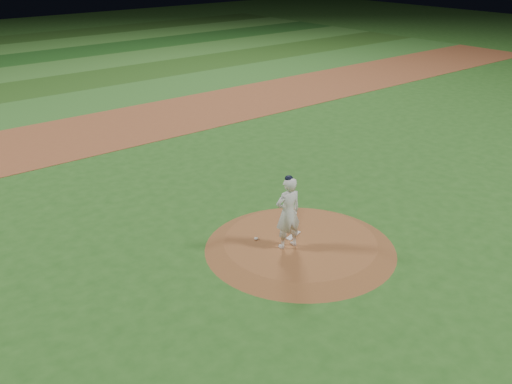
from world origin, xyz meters
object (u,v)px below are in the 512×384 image
at_px(pitching_rubber, 293,235).
at_px(pitcher_on_mound, 288,213).
at_px(pitchers_mound, 300,245).
at_px(rosin_bag, 256,238).

height_order(pitching_rubber, pitcher_on_mound, pitcher_on_mound).
bearing_deg(pitching_rubber, pitchers_mound, -114.65).
bearing_deg(pitching_rubber, pitcher_on_mound, -164.55).
relative_size(pitching_rubber, rosin_bag, 4.92).
relative_size(pitchers_mound, pitcher_on_mound, 2.55).
bearing_deg(pitchers_mound, rosin_bag, 137.27).
distance_m(pitching_rubber, pitcher_on_mound, 1.24).
distance_m(rosin_bag, pitcher_on_mound, 1.41).
bearing_deg(pitcher_on_mound, pitchers_mound, 1.16).
height_order(pitchers_mound, pitcher_on_mound, pitcher_on_mound).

